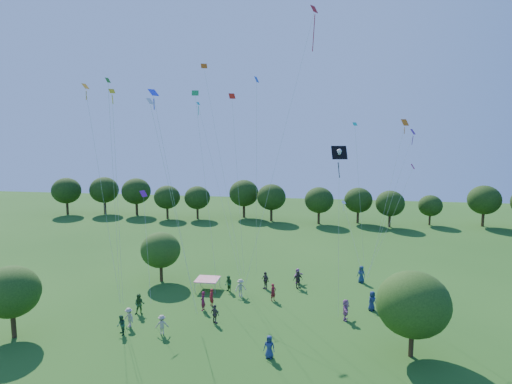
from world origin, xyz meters
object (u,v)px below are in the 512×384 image
object	(u,v)px
near_tree_west	(11,292)
red_high_kite	(301,66)
tent_blue	(400,305)
pirate_kite	(339,156)
near_tree_north	(161,250)
near_tree_east	(413,304)
tent_red_stripe	(207,279)

from	to	relation	value
near_tree_west	red_high_kite	distance (m)	29.08
tent_blue	near_tree_west	bearing A→B (deg)	-164.06
red_high_kite	near_tree_west	bearing A→B (deg)	-154.22
pirate_kite	red_high_kite	bearing A→B (deg)	121.34
near_tree_north	tent_blue	world-z (taller)	near_tree_north
near_tree_west	near_tree_east	xyz separation A→B (m)	(29.46, 1.62, 0.20)
near_tree_east	pirate_kite	distance (m)	11.69
near_tree_east	pirate_kite	xyz separation A→B (m)	(-5.21, 3.18, 9.97)
tent_blue	near_tree_east	bearing A→B (deg)	-92.24
near_tree_north	near_tree_west	bearing A→B (deg)	-115.51
near_tree_west	near_tree_north	xyz separation A→B (m)	(6.62, 13.86, -0.29)
tent_red_stripe	near_tree_west	bearing A→B (deg)	-134.50
pirate_kite	near_tree_east	bearing A→B (deg)	-31.38
near_tree_east	red_high_kite	bearing A→B (deg)	134.80
pirate_kite	near_tree_north	bearing A→B (deg)	152.79
tent_red_stripe	tent_blue	distance (m)	18.12
near_tree_west	near_tree_east	size ratio (longest dim) A/B	0.91
near_tree_east	pirate_kite	bearing A→B (deg)	148.62
near_tree_north	red_high_kite	distance (m)	23.08
near_tree_north	tent_red_stripe	size ratio (longest dim) A/B	2.35
near_tree_west	pirate_kite	xyz separation A→B (m)	(24.25, 4.80, 10.18)
tent_blue	pirate_kite	distance (m)	14.37
near_tree_west	red_high_kite	xyz separation A→B (m)	(21.00, 10.14, 17.38)
near_tree_west	tent_blue	world-z (taller)	near_tree_west
near_tree_north	tent_blue	distance (m)	23.84
near_tree_north	tent_blue	size ratio (longest dim) A/B	2.35
near_tree_west	red_high_kite	world-z (taller)	red_high_kite
near_tree_east	tent_red_stripe	distance (m)	20.61
tent_red_stripe	red_high_kite	distance (m)	22.00
tent_red_stripe	tent_blue	bearing A→B (deg)	-11.83
near_tree_east	tent_red_stripe	xyz separation A→B (m)	(-17.47, 10.59, -2.79)
near_tree_north	tent_red_stripe	bearing A→B (deg)	-17.14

